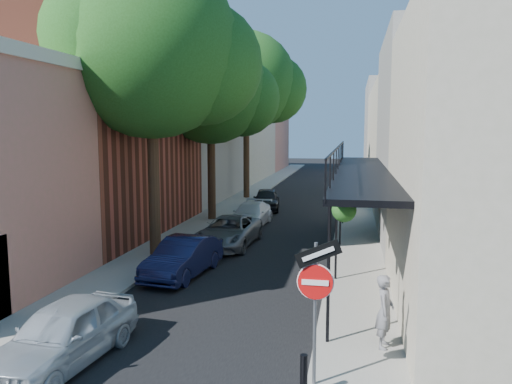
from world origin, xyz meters
The scene contains 16 objects.
road_surface centered at (0.00, 30.00, 0.01)m, with size 6.00×64.00×0.01m, color black.
sidewalk_left centered at (-4.00, 30.00, 0.06)m, with size 2.00×64.00×0.12m, color gray.
sidewalk_right centered at (4.00, 30.00, 0.06)m, with size 2.00×64.00×0.12m, color gray.
buildings_left centered at (-9.30, 28.76, 4.94)m, with size 10.10×59.10×12.00m.
buildings_right centered at (8.99, 29.49, 4.42)m, with size 9.80×55.00×10.00m.
sign_post centered at (3.16, 0.97, 2.04)m, with size 0.89×0.17×2.99m.
bollard centered at (3.00, 0.50, 0.52)m, with size 0.14×0.14×0.80m, color black.
oak_near centered at (-3.37, 10.26, 7.88)m, with size 7.48×6.80×11.42m.
oak_mid centered at (-3.42, 18.23, 7.06)m, with size 6.60×6.00×10.20m.
oak_far centered at (-3.35, 27.27, 8.26)m, with size 7.70×7.00×11.90m.
parked_car_a centered at (-2.16, 1.04, 0.68)m, with size 1.60×3.98×1.36m, color #A0A9B1.
parked_car_b centered at (-1.85, 7.71, 0.66)m, with size 1.39×3.99×1.32m, color #111536.
parked_car_c centered at (-1.40, 12.30, 0.64)m, with size 2.11×4.58×1.27m, color slate.
parked_car_d centered at (-1.40, 16.97, 0.60)m, with size 1.69×4.16×1.21m, color white.
parked_car_e centered at (-1.50, 22.29, 0.67)m, with size 1.58×3.94×1.34m, color black.
pedestrian centered at (4.57, 2.96, 0.95)m, with size 0.61×0.40×1.66m, color slate.
Camera 1 is at (3.80, -8.11, 4.98)m, focal length 35.00 mm.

